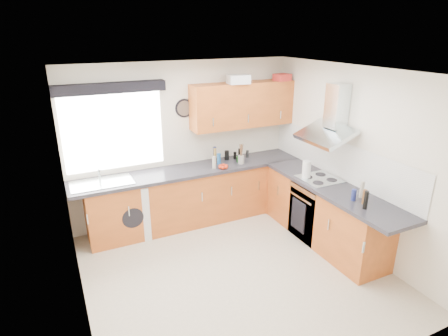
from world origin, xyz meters
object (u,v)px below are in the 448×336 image
upper_cabinets (243,105)px  washing_machine (128,209)px  oven (316,210)px  extractor_hood (331,120)px

upper_cabinets → washing_machine: 2.39m
oven → extractor_hood: 1.35m
extractor_hood → upper_cabinets: upper_cabinets is taller
oven → washing_machine: size_ratio=1.01×
washing_machine → upper_cabinets: bearing=11.2°
oven → extractor_hood: extractor_hood is taller
extractor_hood → washing_machine: 3.17m
oven → washing_machine: (-2.50, 1.22, -0.00)m
washing_machine → extractor_hood: bearing=-17.0°
upper_cabinets → washing_machine: (-1.95, -0.10, -1.38)m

